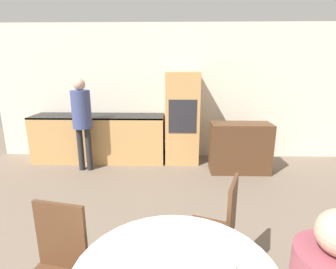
% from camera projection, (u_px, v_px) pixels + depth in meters
% --- Properties ---
extents(wall_back, '(6.91, 0.05, 2.60)m').
position_uv_depth(wall_back, '(169.00, 93.00, 5.18)').
color(wall_back, silver).
rests_on(wall_back, ground_plane).
extents(kitchen_counter, '(2.50, 0.60, 0.90)m').
position_uv_depth(kitchen_counter, '(99.00, 137.00, 5.10)').
color(kitchen_counter, tan).
rests_on(kitchen_counter, ground_plane).
extents(oven_unit, '(0.62, 0.59, 1.71)m').
position_uv_depth(oven_unit, '(182.00, 118.00, 4.97)').
color(oven_unit, tan).
rests_on(oven_unit, ground_plane).
extents(sideboard, '(1.02, 0.45, 0.87)m').
position_uv_depth(sideboard, '(240.00, 148.00, 4.55)').
color(sideboard, '#51331E').
rests_on(sideboard, ground_plane).
extents(chair_far_left, '(0.47, 0.47, 0.94)m').
position_uv_depth(chair_far_left, '(56.00, 266.00, 1.76)').
color(chair_far_left, '#51331E').
rests_on(chair_far_left, ground_plane).
extents(chair_far_right, '(0.51, 0.51, 0.94)m').
position_uv_depth(chair_far_right, '(220.00, 225.00, 2.20)').
color(chair_far_right, '#51331E').
rests_on(chair_far_right, ground_plane).
extents(person_standing, '(0.32, 0.32, 1.62)m').
position_uv_depth(person_standing, '(82.00, 115.00, 4.48)').
color(person_standing, '#262628').
rests_on(person_standing, ground_plane).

